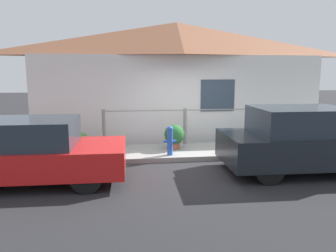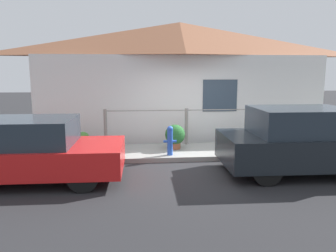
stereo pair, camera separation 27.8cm
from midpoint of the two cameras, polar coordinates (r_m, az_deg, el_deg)
ground_plane at (r=8.51m, az=3.86°, el=-6.22°), size 60.00×60.00×0.00m
sidewalk at (r=9.30m, az=2.85°, el=-4.45°), size 24.00×1.69×0.13m
house at (r=11.31m, az=0.88°, el=13.74°), size 9.67×2.23×3.93m
fence at (r=9.84m, az=2.16°, el=0.28°), size 4.90×0.10×1.09m
car_left at (r=7.41m, az=-23.96°, el=-4.08°), size 3.85×1.77×1.34m
car_right at (r=8.08m, az=21.63°, el=-2.34°), size 3.81×1.84×1.50m
fire_hydrant at (r=8.56m, az=-0.58°, el=-2.43°), size 0.35×0.15×0.78m
potted_plant_near_hydrant at (r=9.26m, az=0.24°, el=-1.66°), size 0.57×0.57×0.70m
potted_plant_by_fence at (r=9.62m, az=-15.60°, el=-2.46°), size 0.34×0.34×0.48m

